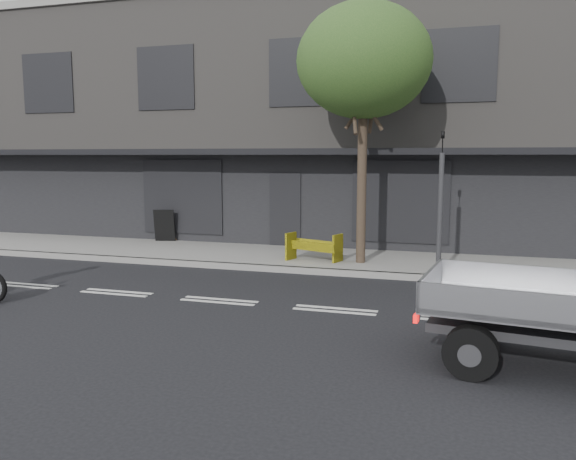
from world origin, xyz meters
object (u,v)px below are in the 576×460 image
at_px(street_tree, 364,62).
at_px(construction_barrier, 312,248).
at_px(traffic_light_pole, 440,211).
at_px(sandwich_board, 164,225).

bearing_deg(street_tree, construction_barrier, -164.57).
bearing_deg(traffic_light_pole, sandwich_board, 163.13).
height_order(street_tree, construction_barrier, street_tree).
bearing_deg(sandwich_board, street_tree, -29.29).
bearing_deg(traffic_light_pole, street_tree, 156.97).
relative_size(street_tree, traffic_light_pole, 1.93).
relative_size(construction_barrier, sandwich_board, 1.31).
bearing_deg(construction_barrier, traffic_light_pole, -9.02).
xyz_separation_m(street_tree, traffic_light_pole, (2.00, -0.85, -3.63)).
xyz_separation_m(traffic_light_pole, sandwich_board, (-8.74, 2.65, -0.98)).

